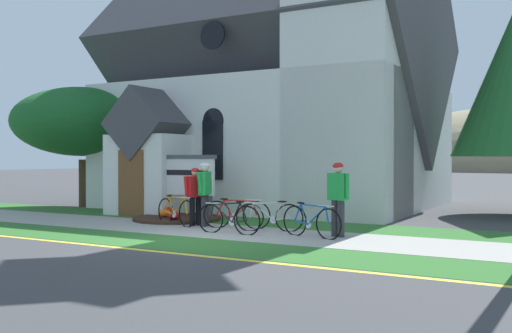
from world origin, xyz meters
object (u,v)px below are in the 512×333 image
cyclist_in_white_jersey (195,192)px  bicycle_green (229,219)px  bicycle_orange (311,221)px  cyclist_in_green_jersey (205,189)px  bicycle_white (236,214)px  bicycle_silver (270,217)px  church_sign (187,177)px  cyclist_in_red_jersey (338,193)px  bicycle_blue (176,211)px  yard_deciduous_tree (82,122)px

cyclist_in_white_jersey → bicycle_green: bearing=-30.5°
bicycle_orange → cyclist_in_white_jersey: (-3.68, 0.58, 0.53)m
cyclist_in_green_jersey → bicycle_white: bearing=3.4°
bicycle_silver → cyclist_in_green_jersey: bearing=178.2°
church_sign → bicycle_silver: 4.00m
bicycle_green → bicycle_orange: bearing=11.7°
cyclist_in_white_jersey → cyclist_in_red_jersey: 4.21m
bicycle_orange → cyclist_in_red_jersey: 0.91m
bicycle_blue → cyclist_in_green_jersey: 1.06m
bicycle_white → cyclist_in_red_jersey: size_ratio=0.99×
bicycle_green → bicycle_orange: size_ratio=1.04×
bicycle_white → yard_deciduous_tree: (-8.52, 2.88, 2.82)m
cyclist_in_white_jersey → yard_deciduous_tree: bearing=158.0°
bicycle_green → bicycle_blue: bicycle_blue is taller
church_sign → yard_deciduous_tree: size_ratio=0.40×
bicycle_green → yard_deciduous_tree: 10.16m
cyclist_in_white_jersey → cyclist_in_green_jersey: 0.33m
bicycle_white → bicycle_silver: size_ratio=1.07×
bicycle_silver → church_sign: bearing=157.8°
bicycle_orange → bicycle_white: size_ratio=0.98×
church_sign → cyclist_in_red_jersey: (5.49, -1.63, -0.24)m
cyclist_in_white_jersey → bicycle_silver: bearing=-1.7°
bicycle_silver → cyclist_in_white_jersey: (-2.32, 0.07, 0.54)m
cyclist_in_red_jersey → cyclist_in_white_jersey: bearing=177.0°
cyclist_in_green_jersey → yard_deciduous_tree: bearing=158.8°
cyclist_in_green_jersey → cyclist_in_red_jersey: 3.89m
church_sign → cyclist_in_green_jersey: size_ratio=1.18×
church_sign → bicycle_blue: bearing=-63.9°
bicycle_orange → cyclist_in_white_jersey: size_ratio=1.07×
bicycle_white → cyclist_in_white_jersey: (-1.27, -0.05, 0.53)m
bicycle_silver → cyclist_in_red_jersey: size_ratio=0.92×
church_sign → cyclist_in_green_jersey: (1.61, -1.41, -0.25)m
bicycle_silver → cyclist_in_green_jersey: size_ratio=0.93×
cyclist_in_white_jersey → church_sign: bearing=132.5°
bicycle_green → cyclist_in_white_jersey: cyclist_in_white_jersey is taller
bicycle_orange → bicycle_white: 2.49m
cyclist_in_green_jersey → yard_deciduous_tree: 8.40m
bicycle_silver → cyclist_in_red_jersey: 1.99m
cyclist_in_green_jersey → bicycle_blue: bearing=-166.8°
bicycle_green → cyclist_in_red_jersey: size_ratio=1.00×
bicycle_orange → bicycle_silver: (-1.36, 0.52, -0.01)m
bicycle_green → bicycle_white: bicycle_green is taller
bicycle_green → cyclist_in_green_jersey: 1.81m
bicycle_green → bicycle_blue: (-2.19, 0.80, 0.01)m
bicycle_blue → bicycle_white: 1.79m
church_sign → cyclist_in_white_jersey: size_ratio=1.29×
cyclist_in_green_jersey → yard_deciduous_tree: size_ratio=0.34×
bicycle_orange → bicycle_white: bearing=165.2°
bicycle_blue → bicycle_green: bearing=-20.0°
bicycle_green → bicycle_orange: (1.99, 0.41, 0.00)m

